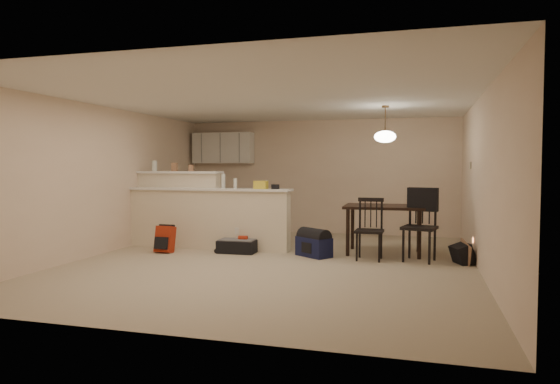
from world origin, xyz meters
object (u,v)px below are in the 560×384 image
(red_backpack, at_px, (165,239))
(black_daypack, at_px, (462,254))
(dining_table, at_px, (384,211))
(pendant_lamp, at_px, (385,136))
(dining_chair_near, at_px, (369,229))
(dining_chair_far, at_px, (419,226))
(navy_duffel, at_px, (314,247))
(suitcase, at_px, (237,246))

(red_backpack, distance_m, black_daypack, 4.87)
(dining_table, distance_m, pendant_lamp, 1.27)
(dining_table, height_order, pendant_lamp, pendant_lamp)
(dining_chair_near, xyz_separation_m, black_daypack, (1.40, 0.07, -0.34))
(black_daypack, bearing_deg, pendant_lamp, 43.39)
(pendant_lamp, bearing_deg, dining_table, 0.00)
(pendant_lamp, xyz_separation_m, dining_chair_far, (0.58, -0.53, -1.43))
(pendant_lamp, xyz_separation_m, black_daypack, (1.21, -0.56, -1.84))
(red_backpack, bearing_deg, navy_duffel, 8.84)
(dining_table, height_order, dining_chair_far, dining_chair_far)
(dining_chair_near, distance_m, suitcase, 2.28)
(red_backpack, bearing_deg, suitcase, 16.50)
(dining_table, distance_m, black_daypack, 1.45)
(dining_chair_near, bearing_deg, navy_duffel, 176.69)
(dining_table, xyz_separation_m, navy_duffel, (-1.09, -0.56, -0.56))
(dining_chair_far, bearing_deg, black_daypack, 10.67)
(dining_table, relative_size, navy_duffel, 2.29)
(dining_chair_near, distance_m, black_daypack, 1.44)
(navy_duffel, relative_size, black_daypack, 1.76)
(red_backpack, height_order, navy_duffel, red_backpack)
(pendant_lamp, xyz_separation_m, dining_chair_near, (-0.18, -0.63, -1.50))
(dining_table, relative_size, red_backpack, 2.96)
(dining_chair_near, distance_m, navy_duffel, 0.97)
(suitcase, bearing_deg, dining_chair_near, -3.46)
(suitcase, distance_m, red_backpack, 1.26)
(dining_chair_near, distance_m, dining_chair_far, 0.77)
(dining_table, distance_m, dining_chair_near, 0.70)
(dining_table, bearing_deg, suitcase, -168.19)
(pendant_lamp, xyz_separation_m, red_backpack, (-3.64, -0.88, -1.76))
(pendant_lamp, relative_size, dining_chair_far, 0.55)
(dining_table, bearing_deg, dining_chair_far, -43.91)
(dining_chair_near, relative_size, suitcase, 1.53)
(suitcase, distance_m, black_daypack, 3.65)
(black_daypack, bearing_deg, suitcase, 68.21)
(navy_duffel, bearing_deg, suitcase, -144.10)
(suitcase, relative_size, navy_duffel, 1.10)
(suitcase, bearing_deg, dining_table, 11.30)
(dining_table, relative_size, pendant_lamp, 2.16)
(pendant_lamp, height_order, dining_chair_near, pendant_lamp)
(pendant_lamp, relative_size, red_backpack, 1.37)
(pendant_lamp, distance_m, black_daypack, 2.28)
(black_daypack, bearing_deg, red_backpack, 71.98)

